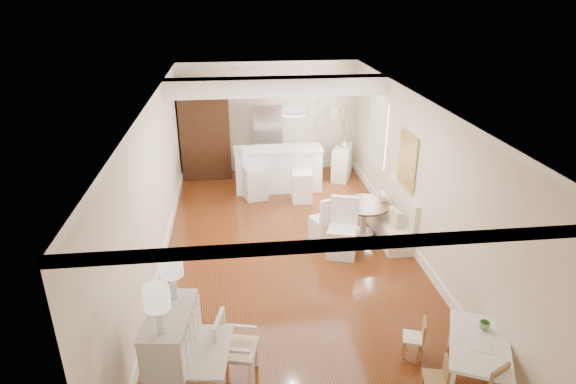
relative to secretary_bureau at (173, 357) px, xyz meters
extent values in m
plane|color=brown|center=(1.70, 3.06, -0.60)|extent=(9.00, 9.00, 0.00)
cube|color=white|center=(1.70, 3.06, 2.20)|extent=(4.50, 9.00, 0.04)
cube|color=beige|center=(1.70, 7.56, 0.80)|extent=(4.50, 0.04, 2.80)
cube|color=beige|center=(-0.55, 3.06, 0.80)|extent=(0.04, 9.00, 2.80)
cube|color=beige|center=(3.95, 3.06, 0.80)|extent=(0.04, 9.00, 2.80)
cube|color=white|center=(1.70, 5.26, 2.02)|extent=(4.50, 0.45, 0.36)
cube|color=tan|center=(3.91, 3.56, 0.95)|extent=(0.04, 0.84, 1.04)
cube|color=white|center=(3.93, 5.46, 0.95)|extent=(0.04, 1.10, 1.40)
cylinder|color=#381E11|center=(0.50, 7.54, 1.25)|extent=(0.30, 0.03, 0.30)
cylinder|color=white|center=(1.70, 2.56, 2.15)|extent=(0.36, 0.36, 0.08)
cube|color=beige|center=(0.00, 0.00, 0.00)|extent=(1.05, 1.07, 1.20)
cube|color=white|center=(0.72, 0.25, -0.16)|extent=(0.60, 0.60, 0.87)
cube|color=white|center=(3.60, -0.15, -0.32)|extent=(1.09, 1.32, 0.57)
cube|color=#976F45|center=(3.01, -0.33, -0.33)|extent=(0.32, 0.32, 0.55)
cube|color=#A57F4B|center=(3.00, 0.37, -0.32)|extent=(0.34, 0.34, 0.55)
cube|color=silver|center=(3.69, 3.56, -0.11)|extent=(0.52, 1.60, 0.98)
cylinder|color=#4E2A19|center=(3.20, 3.67, -0.26)|extent=(1.25, 1.25, 0.67)
cube|color=white|center=(2.64, 3.00, -0.07)|extent=(0.64, 0.65, 1.05)
cube|color=white|center=(2.42, 3.52, -0.12)|extent=(0.59, 0.60, 0.96)
cube|color=white|center=(1.80, 6.16, -0.08)|extent=(2.05, 0.65, 1.03)
cube|color=silver|center=(1.22, 5.71, 0.00)|extent=(0.58, 0.58, 1.20)
cube|color=white|center=(2.26, 5.41, -0.05)|extent=(0.46, 0.46, 1.10)
cube|color=#381E11|center=(0.10, 7.24, 0.55)|extent=(1.20, 0.60, 2.30)
imported|color=silver|center=(2.00, 7.21, 0.30)|extent=(0.75, 0.65, 1.80)
cube|color=beige|center=(3.46, 6.71, -0.19)|extent=(0.68, 0.94, 0.82)
imported|color=#669E5C|center=(3.77, 0.08, 0.02)|extent=(0.17, 0.17, 0.10)
imported|color=white|center=(3.50, 6.76, 0.31)|extent=(0.18, 0.18, 0.16)
camera|label=1|loc=(0.80, -4.41, 3.87)|focal=30.00mm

